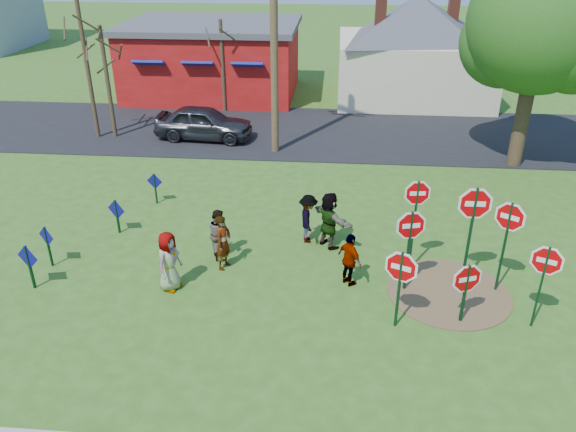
# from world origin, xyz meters

# --- Properties ---
(ground) EXTENTS (120.00, 120.00, 0.00)m
(ground) POSITION_xyz_m (0.00, 0.00, 0.00)
(ground) COLOR #365919
(ground) RESTS_ON ground
(road) EXTENTS (120.00, 7.50, 0.04)m
(road) POSITION_xyz_m (0.00, 11.50, 0.02)
(road) COLOR black
(road) RESTS_ON ground
(dirt_patch) EXTENTS (3.20, 3.20, 0.03)m
(dirt_patch) POSITION_xyz_m (4.50, -1.00, 0.01)
(dirt_patch) COLOR brown
(dirt_patch) RESTS_ON ground
(red_building) EXTENTS (9.40, 7.69, 3.90)m
(red_building) POSITION_xyz_m (-5.50, 17.99, 1.97)
(red_building) COLOR maroon
(red_building) RESTS_ON ground
(cream_house) EXTENTS (9.40, 9.40, 6.50)m
(cream_house) POSITION_xyz_m (5.50, 18.00, 2.92)
(cream_house) COLOR beige
(cream_house) RESTS_ON ground
(stop_sign_a) EXTENTS (0.97, 0.43, 2.17)m
(stop_sign_a) POSITION_xyz_m (3.00, -2.48, 1.47)
(stop_sign_a) COLOR #0E341A
(stop_sign_a) RESTS_ON ground
(stop_sign_b) EXTENTS (0.93, 0.13, 2.81)m
(stop_sign_b) POSITION_xyz_m (3.58, 0.03, 2.06)
(stop_sign_b) COLOR #0E341A
(stop_sign_b) RESTS_ON ground
(stop_sign_c) EXTENTS (0.87, 0.57, 2.68)m
(stop_sign_c) POSITION_xyz_m (5.75, -0.78, 1.88)
(stop_sign_c) COLOR #0E341A
(stop_sign_c) RESTS_ON ground
(stop_sign_d) EXTENTS (1.15, 0.08, 2.97)m
(stop_sign_d) POSITION_xyz_m (4.92, -0.58, 2.14)
(stop_sign_d) COLOR #0E341A
(stop_sign_d) RESTS_ON ground
(stop_sign_e) EXTENTS (0.96, 0.35, 1.73)m
(stop_sign_e) POSITION_xyz_m (4.58, -2.19, 1.13)
(stop_sign_e) COLOR #0E341A
(stop_sign_e) RESTS_ON ground
(stop_sign_f) EXTENTS (0.89, 0.42, 2.31)m
(stop_sign_f) POSITION_xyz_m (6.24, -2.22, 1.65)
(stop_sign_f) COLOR #0E341A
(stop_sign_f) RESTS_ON ground
(stop_sign_g) EXTENTS (1.02, 0.26, 2.42)m
(stop_sign_g) POSITION_xyz_m (3.36, -0.94, 1.68)
(stop_sign_g) COLOR #0E341A
(stop_sign_g) RESTS_ON ground
(blue_diamond_a) EXTENTS (0.66, 0.25, 1.29)m
(blue_diamond_a) POSITION_xyz_m (-6.36, -1.71, 0.79)
(blue_diamond_a) COLOR #0E341A
(blue_diamond_a) RESTS_ON ground
(blue_diamond_b) EXTENTS (0.54, 0.29, 1.25)m
(blue_diamond_b) POSITION_xyz_m (-6.38, -0.62, 0.78)
(blue_diamond_b) COLOR #0E341A
(blue_diamond_b) RESTS_ON ground
(blue_diamond_c) EXTENTS (0.62, 0.27, 1.14)m
(blue_diamond_c) POSITION_xyz_m (-5.18, 1.41, 0.69)
(blue_diamond_c) COLOR #0E341A
(blue_diamond_c) RESTS_ON ground
(blue_diamond_d) EXTENTS (0.56, 0.13, 1.11)m
(blue_diamond_d) POSITION_xyz_m (-4.63, 3.56, 0.68)
(blue_diamond_d) COLOR #0E341A
(blue_diamond_d) RESTS_ON ground
(person_a) EXTENTS (0.77, 0.94, 1.65)m
(person_a) POSITION_xyz_m (-2.75, -1.41, 0.83)
(person_a) COLOR #3D4687
(person_a) RESTS_ON ground
(person_b) EXTENTS (0.57, 0.68, 1.59)m
(person_b) POSITION_xyz_m (-1.54, -0.28, 0.80)
(person_b) COLOR #287F65
(person_b) RESTS_ON ground
(person_c) EXTENTS (0.79, 0.88, 1.48)m
(person_c) POSITION_xyz_m (-1.78, 0.30, 0.74)
(person_c) COLOR #9C4939
(person_c) RESTS_ON ground
(person_d) EXTENTS (0.69, 1.05, 1.51)m
(person_d) POSITION_xyz_m (0.70, 1.40, 0.76)
(person_d) COLOR #39383E
(person_d) RESTS_ON ground
(person_e) EXTENTS (0.84, 0.91, 1.50)m
(person_e) POSITION_xyz_m (1.90, -0.82, 0.75)
(person_e) COLOR #5A3260
(person_e) RESTS_ON ground
(person_f) EXTENTS (1.44, 1.56, 1.73)m
(person_f) POSITION_xyz_m (1.33, 1.15, 0.87)
(person_f) COLOR #1C4C30
(person_f) RESTS_ON ground
(suv) EXTENTS (4.42, 2.07, 1.46)m
(suv) POSITION_xyz_m (-4.40, 10.15, 0.77)
(suv) COLOR #2A2B2F
(suv) RESTS_ON road
(utility_pole) EXTENTS (2.38, 0.63, 9.84)m
(utility_pole) POSITION_xyz_m (-1.08, 8.86, 5.18)
(utility_pole) COLOR #4C3823
(utility_pole) RESTS_ON ground
(leafy_tree) EXTENTS (5.70, 5.20, 8.10)m
(leafy_tree) POSITION_xyz_m (8.70, 8.20, 5.21)
(leafy_tree) COLOR #382819
(leafy_tree) RESTS_ON ground
(bare_tree_west) EXTENTS (1.80, 1.80, 6.07)m
(bare_tree_west) POSITION_xyz_m (-9.26, 10.01, 3.93)
(bare_tree_west) COLOR #382819
(bare_tree_west) RESTS_ON ground
(bare_tree_east) EXTENTS (1.80, 1.80, 4.54)m
(bare_tree_east) POSITION_xyz_m (-4.29, 14.47, 2.94)
(bare_tree_east) COLOR #382819
(bare_tree_east) RESTS_ON ground
(bare_tree_mid) EXTENTS (1.80, 1.80, 4.85)m
(bare_tree_mid) POSITION_xyz_m (-8.50, 10.11, 3.14)
(bare_tree_mid) COLOR #382819
(bare_tree_mid) RESTS_ON ground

